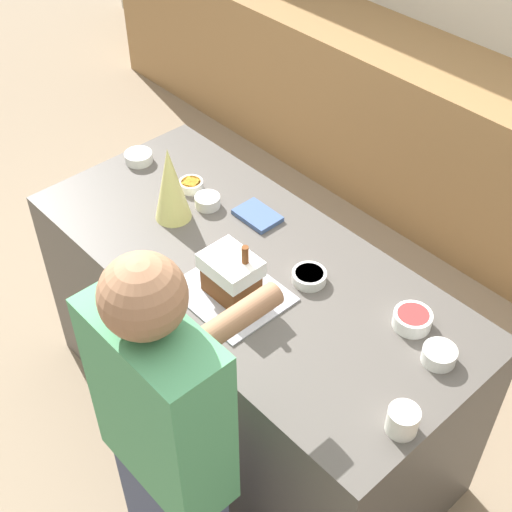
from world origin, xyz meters
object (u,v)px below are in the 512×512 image
Objects in this scene: mug at (403,420)px; person at (169,457)px; candy_bowl_far_right at (439,354)px; gingerbread_house at (231,275)px; candy_bowl_far_left at (191,185)px; candy_bowl_near_tray_left at (139,157)px; cookbook at (257,215)px; candy_bowl_beside_tree at (208,201)px; candy_bowl_near_tray_right at (412,319)px; baking_tray at (232,293)px; decorative_tree at (171,184)px; candy_bowl_behind_tray at (309,276)px.

mug is 0.69m from person.
candy_bowl_far_right is 0.89m from person.
candy_bowl_far_left is at bearing 154.29° from gingerbread_house.
candy_bowl_near_tray_left is 0.07× the size of person.
candy_bowl_beside_tree is at bearing -152.51° from cookbook.
candy_bowl_near_tray_right is at bearing -0.14° from cookbook.
candy_bowl_beside_tree reaches higher than baking_tray.
candy_bowl_far_right is at bearing 67.28° from person.
mug is at bearing -19.14° from cookbook.
candy_bowl_near_tray_left is 0.63m from cookbook.
decorative_tree reaches higher than cookbook.
candy_bowl_far_right is (1.10, 0.04, 0.00)m from candy_bowl_beside_tree.
mug is (0.61, -0.24, 0.02)m from candy_bowl_behind_tray.
baking_tray is at bearing -14.74° from candy_bowl_near_tray_left.
candy_bowl_behind_tray is at bearing 158.43° from mug.
baking_tray is 2.97× the size of candy_bowl_behind_tray.
candy_bowl_behind_tray reaches higher than cookbook.
candy_bowl_far_left is 0.33m from cookbook.
candy_bowl_near_tray_left is 1.25× the size of mug.
candy_bowl_beside_tree is at bearing 2.97° from candy_bowl_near_tray_left.
candy_bowl_near_tray_left is at bearing 163.48° from decorative_tree.
candy_bowl_far_left is (0.31, 0.04, -0.00)m from candy_bowl_near_tray_left.
candy_bowl_behind_tray is 0.57m from candy_bowl_beside_tree.
mug reaches higher than candy_bowl_far_right.
baking_tray is at bearing -179.69° from mug.
gingerbread_house is 1.77× the size of candy_bowl_near_tray_right.
candy_bowl_near_tray_left is 0.68× the size of cookbook.
gingerbread_house is 0.14× the size of person.
candy_bowl_near_tray_right is 1.05× the size of candy_bowl_behind_tray.
gingerbread_house is 2.26× the size of candy_bowl_beside_tree.
candy_bowl_beside_tree reaches higher than candy_bowl_behind_tray.
gingerbread_house is 0.51m from candy_bowl_beside_tree.
decorative_tree is at bearing -60.41° from candy_bowl_far_left.
candy_bowl_beside_tree is at bearing 168.15° from mug.
person is (0.32, -0.53, -0.17)m from gingerbread_house.
decorative_tree is at bearing 174.97° from mug.
candy_bowl_behind_tray is (-0.38, -0.10, -0.01)m from candy_bowl_near_tray_right.
mug is (0.75, 0.00, 0.04)m from baking_tray.
decorative_tree is at bearing 166.81° from gingerbread_house.
candy_bowl_behind_tray is 1.22× the size of candy_bowl_beside_tree.
person reaches higher than gingerbread_house.
gingerbread_house is 0.64m from person.
candy_bowl_far_left is at bearing 154.25° from baking_tray.
candy_bowl_near_tray_left is 1.08× the size of candy_bowl_far_right.
candy_bowl_beside_tree is (-0.44, 0.25, -0.07)m from gingerbread_house.
mug is (1.62, -0.23, 0.02)m from candy_bowl_near_tray_left.
decorative_tree is 1.02m from candy_bowl_near_tray_right.
candy_bowl_beside_tree is 1.02× the size of candy_bowl_far_left.
candy_bowl_near_tray_left is at bearing 165.28° from gingerbread_house.
candy_bowl_behind_tray is 0.08× the size of person.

